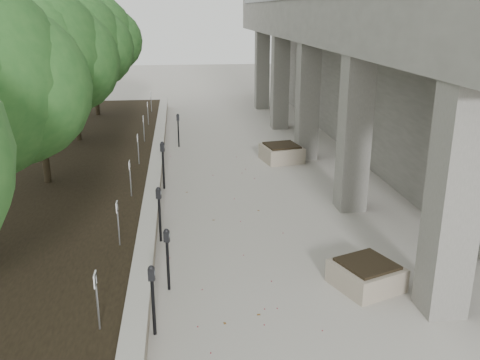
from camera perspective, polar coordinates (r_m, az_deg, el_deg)
ground at (r=8.30m, az=1.83°, el=-19.18°), size 90.00×90.00×0.00m
retaining_wall at (r=16.26m, az=-9.26°, el=0.81°), size 0.39×26.00×0.50m
planting_bed at (r=16.86m, az=-21.82°, el=0.17°), size 7.00×26.00×0.40m
crabapple_tree_3 at (r=15.13m, az=-21.46°, el=9.66°), size 4.60×4.00×5.44m
crabapple_tree_4 at (r=19.97m, az=-17.99°, el=11.81°), size 4.60×4.00×5.44m
crabapple_tree_5 at (r=24.88m, az=-15.87°, el=13.09°), size 4.60×4.00×5.44m
parking_sign_2 at (r=8.27m, az=-15.41°, el=-12.75°), size 0.04×0.22×0.96m
parking_sign_3 at (r=10.93m, az=-13.24°, el=-4.70°), size 0.04×0.22×0.96m
parking_sign_4 at (r=13.73m, az=-11.96°, el=0.14°), size 0.04×0.22×0.96m
parking_sign_5 at (r=16.60m, az=-11.12°, el=3.32°), size 0.04×0.22×0.96m
parking_sign_6 at (r=19.51m, az=-10.53°, el=5.56°), size 0.04×0.22×0.96m
parking_sign_7 at (r=22.45m, az=-10.09°, el=7.22°), size 0.04×0.22×0.96m
parking_sign_8 at (r=25.40m, az=-9.74°, el=8.49°), size 0.04×0.22×0.96m
parking_meter_1 at (r=8.61m, az=-9.53°, el=-12.94°), size 0.13×0.10×1.25m
parking_meter_2 at (r=9.84m, az=-7.95°, el=-8.66°), size 0.14×0.12×1.25m
parking_meter_3 at (r=11.84m, az=-8.83°, el=-3.76°), size 0.15×0.12×1.31m
parking_meter_4 at (r=15.32m, az=-8.44°, el=1.61°), size 0.16×0.13×1.44m
parking_meter_5 at (r=20.09m, az=-6.79°, el=5.44°), size 0.13×0.10×1.30m
planter_front at (r=10.30m, az=13.71°, el=-10.04°), size 1.43×1.43×0.52m
planter_back at (r=18.20m, az=4.59°, el=3.02°), size 1.48×1.48×0.59m
berry_scatter at (r=12.60m, az=-1.99°, el=-5.34°), size 3.30×14.10×0.02m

